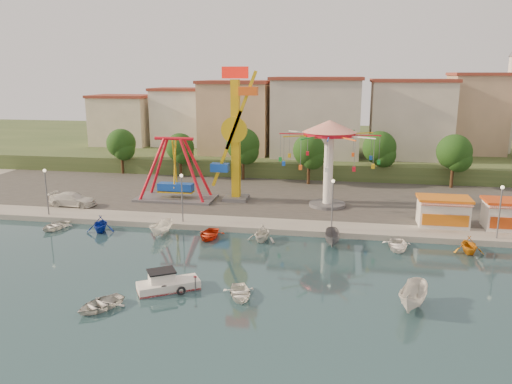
% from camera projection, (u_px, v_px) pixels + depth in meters
% --- Properties ---
extents(ground, '(200.00, 200.00, 0.00)m').
position_uv_depth(ground, '(227.00, 279.00, 40.54)').
color(ground, '#132A35').
rests_on(ground, ground).
extents(quay_deck, '(200.00, 100.00, 0.60)m').
position_uv_depth(quay_deck, '(299.00, 155.00, 99.84)').
color(quay_deck, '#9E998E').
rests_on(quay_deck, ground).
extents(asphalt_pad, '(90.00, 28.00, 0.01)m').
position_uv_depth(asphalt_pad, '(277.00, 190.00, 69.12)').
color(asphalt_pad, '#4C4944').
rests_on(asphalt_pad, quay_deck).
extents(hill_terrace, '(200.00, 60.00, 3.00)m').
position_uv_depth(hill_terrace, '(301.00, 146.00, 104.35)').
color(hill_terrace, '#384C26').
rests_on(hill_terrace, ground).
extents(pirate_ship_ride, '(10.00, 5.00, 8.00)m').
position_uv_depth(pirate_ship_ride, '(175.00, 170.00, 62.93)').
color(pirate_ship_ride, '#59595E').
rests_on(pirate_ship_ride, quay_deck).
extents(kamikaze_tower, '(4.52, 3.10, 16.50)m').
position_uv_depth(kamikaze_tower, '(237.00, 138.00, 61.30)').
color(kamikaze_tower, '#59595E').
rests_on(kamikaze_tower, quay_deck).
extents(wave_swinger, '(11.60, 11.60, 10.40)m').
position_uv_depth(wave_swinger, '(329.00, 144.00, 58.81)').
color(wave_swinger, '#59595E').
rests_on(wave_swinger, quay_deck).
extents(booth_left, '(5.40, 3.78, 3.08)m').
position_uv_depth(booth_left, '(443.00, 211.00, 52.47)').
color(booth_left, white).
rests_on(booth_left, quay_deck).
extents(booth_mid, '(5.40, 3.78, 3.08)m').
position_uv_depth(booth_mid, '(510.00, 214.00, 51.34)').
color(booth_mid, white).
rests_on(booth_mid, quay_deck).
extents(lamp_post_0, '(0.14, 0.14, 5.00)m').
position_uv_depth(lamp_post_0, '(47.00, 193.00, 56.39)').
color(lamp_post_0, '#59595E').
rests_on(lamp_post_0, quay_deck).
extents(lamp_post_1, '(0.14, 0.14, 5.00)m').
position_uv_depth(lamp_post_1, '(182.00, 199.00, 53.64)').
color(lamp_post_1, '#59595E').
rests_on(lamp_post_1, quay_deck).
extents(lamp_post_2, '(0.14, 0.14, 5.00)m').
position_uv_depth(lamp_post_2, '(332.00, 206.00, 50.89)').
color(lamp_post_2, '#59595E').
rests_on(lamp_post_2, quay_deck).
extents(lamp_post_3, '(0.14, 0.14, 5.00)m').
position_uv_depth(lamp_post_3, '(499.00, 214.00, 48.14)').
color(lamp_post_3, '#59595E').
rests_on(lamp_post_3, quay_deck).
extents(tree_0, '(4.60, 4.60, 7.19)m').
position_uv_depth(tree_0, '(121.00, 143.00, 79.14)').
color(tree_0, '#382314').
rests_on(tree_0, quay_deck).
extents(tree_1, '(4.35, 4.35, 6.80)m').
position_uv_depth(tree_1, '(180.00, 147.00, 76.78)').
color(tree_1, '#382314').
rests_on(tree_1, quay_deck).
extents(tree_2, '(5.02, 5.02, 7.85)m').
position_uv_depth(tree_2, '(243.00, 145.00, 74.49)').
color(tree_2, '#382314').
rests_on(tree_2, quay_deck).
extents(tree_3, '(4.68, 4.68, 7.32)m').
position_uv_depth(tree_3, '(309.00, 150.00, 71.47)').
color(tree_3, '#382314').
rests_on(tree_3, quay_deck).
extents(tree_4, '(4.86, 4.86, 7.60)m').
position_uv_depth(tree_4, '(379.00, 148.00, 72.57)').
color(tree_4, '#382314').
rests_on(tree_4, quay_deck).
extents(tree_5, '(4.83, 4.83, 7.54)m').
position_uv_depth(tree_5, '(454.00, 152.00, 69.12)').
color(tree_5, '#382314').
rests_on(tree_5, quay_deck).
extents(building_0, '(9.26, 9.53, 11.87)m').
position_uv_depth(building_0, '(103.00, 116.00, 88.31)').
color(building_0, beige).
rests_on(building_0, hill_terrace).
extents(building_1, '(12.33, 9.01, 8.63)m').
position_uv_depth(building_1, '(178.00, 124.00, 91.71)').
color(building_1, silver).
rests_on(building_1, hill_terrace).
extents(building_2, '(11.95, 9.28, 11.23)m').
position_uv_depth(building_2, '(249.00, 117.00, 89.70)').
color(building_2, tan).
rests_on(building_2, hill_terrace).
extents(building_3, '(12.59, 10.50, 9.20)m').
position_uv_depth(building_3, '(325.00, 126.00, 84.55)').
color(building_3, beige).
rests_on(building_3, hill_terrace).
extents(building_4, '(10.75, 9.23, 9.24)m').
position_uv_depth(building_4, '(405.00, 125.00, 85.48)').
color(building_4, beige).
rests_on(building_4, hill_terrace).
extents(building_5, '(12.77, 10.96, 11.21)m').
position_uv_depth(building_5, '(491.00, 122.00, 81.18)').
color(building_5, tan).
rests_on(building_5, hill_terrace).
extents(minaret, '(2.80, 2.80, 18.00)m').
position_uv_depth(minaret, '(511.00, 97.00, 83.16)').
color(minaret, silver).
rests_on(minaret, hill_terrace).
extents(cabin_motorboat, '(4.93, 4.00, 1.65)m').
position_uv_depth(cabin_motorboat, '(167.00, 284.00, 38.44)').
color(cabin_motorboat, white).
rests_on(cabin_motorboat, ground).
extents(rowboat_a, '(3.25, 3.88, 0.69)m').
position_uv_depth(rowboat_a, '(240.00, 293.00, 37.13)').
color(rowboat_a, white).
rests_on(rowboat_a, ground).
extents(rowboat_b, '(3.97, 4.37, 0.74)m').
position_uv_depth(rowboat_b, '(100.00, 304.00, 35.29)').
color(rowboat_b, silver).
rests_on(rowboat_b, ground).
extents(skiff, '(3.05, 4.80, 1.74)m').
position_uv_depth(skiff, '(414.00, 297.00, 35.29)').
color(skiff, silver).
rests_on(skiff, ground).
extents(van, '(5.66, 2.37, 1.63)m').
position_uv_depth(van, '(73.00, 199.00, 60.44)').
color(van, silver).
rests_on(van, quay_deck).
extents(moored_boat_0, '(3.25, 4.06, 0.75)m').
position_uv_depth(moored_boat_0, '(55.00, 226.00, 53.50)').
color(moored_boat_0, silver).
rests_on(moored_boat_0, ground).
extents(moored_boat_1, '(3.67, 3.97, 1.73)m').
position_uv_depth(moored_boat_1, '(100.00, 224.00, 52.47)').
color(moored_boat_1, '#1330A8').
rests_on(moored_boat_1, ground).
extents(moored_boat_2, '(2.06, 4.02, 1.48)m').
position_uv_depth(moored_boat_2, '(161.00, 228.00, 51.34)').
color(moored_boat_2, white).
rests_on(moored_boat_2, ground).
extents(moored_boat_3, '(2.74, 3.79, 0.78)m').
position_uv_depth(moored_boat_3, '(209.00, 234.00, 50.55)').
color(moored_boat_3, red).
rests_on(moored_boat_3, ground).
extents(moored_boat_4, '(3.29, 3.66, 1.71)m').
position_uv_depth(moored_boat_4, '(262.00, 233.00, 49.50)').
color(moored_boat_4, silver).
rests_on(moored_boat_4, ground).
extents(moored_boat_5, '(1.57, 3.90, 1.49)m').
position_uv_depth(moored_boat_5, '(333.00, 238.00, 48.34)').
color(moored_boat_5, slate).
rests_on(moored_boat_5, ground).
extents(moored_boat_6, '(2.83, 3.88, 0.79)m').
position_uv_depth(moored_boat_6, '(397.00, 245.00, 47.37)').
color(moored_boat_6, white).
rests_on(moored_boat_6, ground).
extents(moored_boat_7, '(2.83, 3.23, 1.63)m').
position_uv_depth(moored_boat_7, '(469.00, 245.00, 46.17)').
color(moored_boat_7, orange).
rests_on(moored_boat_7, ground).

